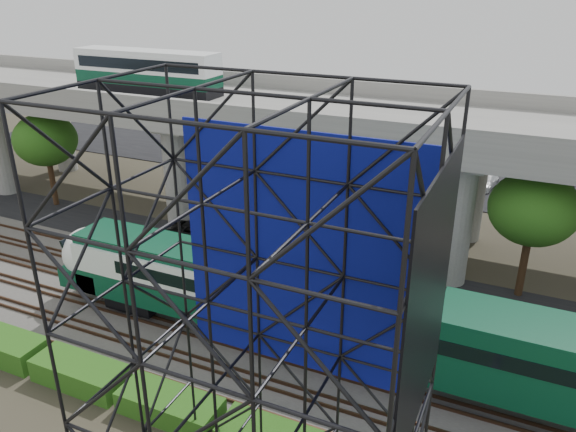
% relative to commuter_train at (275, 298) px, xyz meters
% --- Properties ---
extents(ground, '(140.00, 140.00, 0.00)m').
position_rel_commuter_train_xyz_m(ground, '(-3.04, -2.00, -2.88)').
color(ground, '#474233').
rests_on(ground, ground).
extents(ballast_bed, '(90.00, 12.00, 0.20)m').
position_rel_commuter_train_xyz_m(ballast_bed, '(-3.04, 0.00, -2.78)').
color(ballast_bed, slate).
rests_on(ballast_bed, ground).
extents(service_road, '(90.00, 5.00, 0.08)m').
position_rel_commuter_train_xyz_m(service_road, '(-3.04, 8.50, -2.84)').
color(service_road, black).
rests_on(service_road, ground).
extents(parking_lot, '(90.00, 18.00, 0.08)m').
position_rel_commuter_train_xyz_m(parking_lot, '(-3.04, 32.00, -2.84)').
color(parking_lot, black).
rests_on(parking_lot, ground).
extents(harbor_water, '(140.00, 40.00, 0.03)m').
position_rel_commuter_train_xyz_m(harbor_water, '(-3.04, 54.00, -2.87)').
color(harbor_water, '#425D6D').
rests_on(harbor_water, ground).
extents(rail_tracks, '(90.00, 9.52, 0.16)m').
position_rel_commuter_train_xyz_m(rail_tracks, '(-3.04, -0.00, -2.60)').
color(rail_tracks, '#472D1E').
rests_on(rail_tracks, ballast_bed).
extents(commuter_train, '(29.30, 3.06, 4.30)m').
position_rel_commuter_train_xyz_m(commuter_train, '(0.00, 0.00, 0.00)').
color(commuter_train, black).
rests_on(commuter_train, rail_tracks).
extents(overpass, '(80.00, 12.00, 12.40)m').
position_rel_commuter_train_xyz_m(overpass, '(-4.10, 14.00, 5.33)').
color(overpass, '#9E9B93').
rests_on(overpass, ground).
extents(scaffold_tower, '(9.36, 6.36, 15.00)m').
position_rel_commuter_train_xyz_m(scaffold_tower, '(4.25, -9.98, 4.59)').
color(scaffold_tower, black).
rests_on(scaffold_tower, ground).
extents(hedge_strip, '(34.60, 1.80, 1.20)m').
position_rel_commuter_train_xyz_m(hedge_strip, '(-2.03, -6.30, -2.32)').
color(hedge_strip, '#245012').
rests_on(hedge_strip, ground).
extents(trees, '(40.94, 16.94, 7.69)m').
position_rel_commuter_train_xyz_m(trees, '(-7.70, 14.17, 2.69)').
color(trees, '#382314').
rests_on(trees, ground).
extents(suv, '(4.75, 2.60, 1.26)m').
position_rel_commuter_train_xyz_m(suv, '(-10.44, 9.02, -2.17)').
color(suv, black).
rests_on(suv, service_road).
extents(parked_cars, '(35.05, 9.44, 1.30)m').
position_rel_commuter_train_xyz_m(parked_cars, '(-2.82, 31.43, -2.21)').
color(parked_cars, '#BCBCBC').
rests_on(parked_cars, parking_lot).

